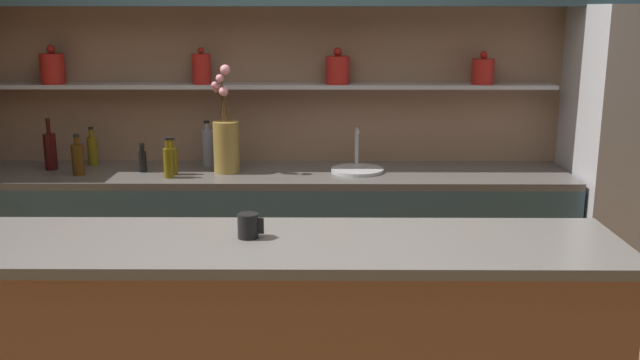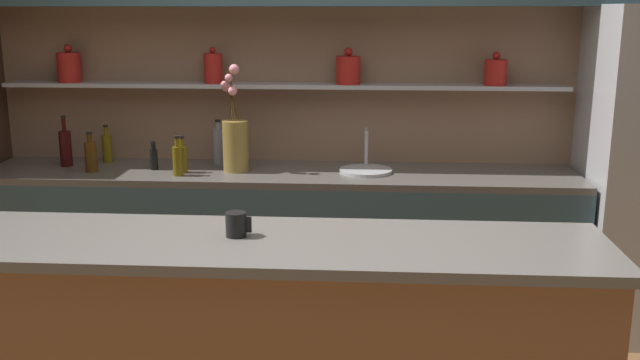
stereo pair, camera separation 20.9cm
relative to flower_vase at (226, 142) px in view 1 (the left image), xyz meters
The scene contains 12 objects.
back_wall_unit 0.66m from the flower_vase, 38.78° to the left, with size 5.20×0.44×2.60m.
back_counter_unit 0.69m from the flower_vase, ahead, with size 3.56×0.62×0.92m.
flower_vase is the anchor object (origin of this frame).
sink_fixture 0.79m from the flower_vase, ahead, with size 0.31×0.31×0.25m.
bottle_wine_0 1.07m from the flower_vase, behind, with size 0.07×0.07×0.31m.
bottle_oil_1 0.88m from the flower_vase, 167.18° to the left, with size 0.06×0.06×0.24m.
bottle_sauce_2 0.51m from the flower_vase, behind, with size 0.05×0.05×0.17m.
bottle_oil_3 0.33m from the flower_vase, 168.11° to the right, with size 0.06×0.06×0.22m.
bottle_oil_4 0.36m from the flower_vase, 155.07° to the right, with size 0.06×0.06×0.23m.
bottle_spirit_5 0.86m from the flower_vase, behind, with size 0.07×0.07×0.24m.
bottle_spirit_6 0.23m from the flower_vase, 128.76° to the left, with size 0.07×0.07×0.28m.
coffee_mug 1.59m from the flower_vase, 79.29° to the right, with size 0.10×0.08×0.09m.
Camera 1 is at (0.20, -2.90, 1.86)m, focal length 40.00 mm.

